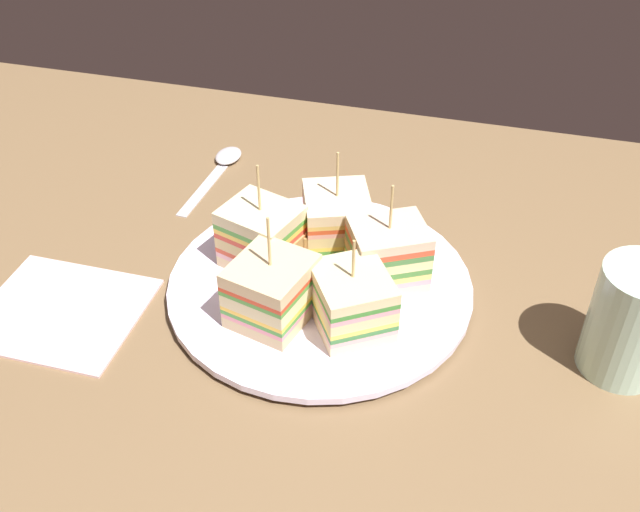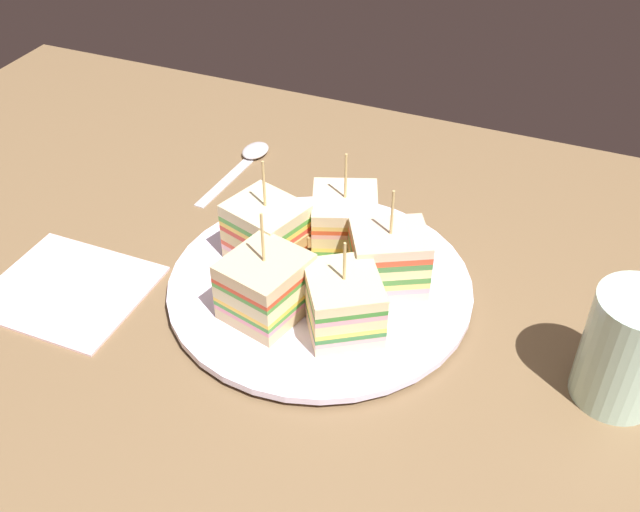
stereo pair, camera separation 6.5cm
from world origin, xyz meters
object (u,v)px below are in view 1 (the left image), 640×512
sandwich_wedge_0 (272,291)px  sandwich_wedge_4 (262,237)px  drinking_glass (629,328)px  napkin (61,310)px  plate (320,286)px  sandwich_wedge_3 (332,219)px  sandwich_wedge_1 (352,300)px  sandwich_wedge_2 (388,254)px  chip_pile (324,283)px  spoon (223,163)px

sandwich_wedge_0 → sandwich_wedge_4: (3.15, -6.77, 0.12)cm
sandwich_wedge_4 → drinking_glass: sandwich_wedge_4 is taller
sandwich_wedge_0 → napkin: (18.79, 3.33, -3.83)cm
sandwich_wedge_0 → napkin: bearing=114.4°
plate → napkin: (21.51, 8.71, -0.50)cm
sandwich_wedge_3 → sandwich_wedge_4: bearing=-70.3°
sandwich_wedge_1 → napkin: 26.08cm
sandwich_wedge_4 → napkin: 19.03cm
sandwich_wedge_1 → sandwich_wedge_2: (-1.71, -6.58, 0.24)cm
sandwich_wedge_0 → sandwich_wedge_4: sandwich_wedge_4 is taller
sandwich_wedge_1 → chip_pile: 4.97cm
sandwich_wedge_0 → napkin: sandwich_wedge_0 is taller
sandwich_wedge_0 → sandwich_wedge_3: size_ratio=1.04×
plate → sandwich_wedge_2: sandwich_wedge_2 is taller
sandwich_wedge_1 → drinking_glass: bearing=-116.8°
spoon → napkin: spoon is taller
sandwich_wedge_2 → drinking_glass: sandwich_wedge_2 is taller
spoon → napkin: bearing=172.9°
plate → sandwich_wedge_2: (-5.69, -2.04, 3.34)cm
sandwich_wedge_3 → chip_pile: size_ratio=1.34×
sandwich_wedge_0 → sandwich_wedge_3: 11.63cm
chip_pile → napkin: bearing=18.7°
spoon → sandwich_wedge_1: bearing=-134.5°
sandwich_wedge_2 → napkin: size_ratio=0.72×
plate → sandwich_wedge_1: (-3.98, 4.54, 3.11)cm
sandwich_wedge_0 → chip_pile: 5.74cm
sandwich_wedge_4 → chip_pile: size_ratio=1.40×
plate → sandwich_wedge_1: sandwich_wedge_1 is taller
chip_pile → napkin: chip_pile is taller
sandwich_wedge_1 → napkin: size_ratio=0.63×
sandwich_wedge_0 → sandwich_wedge_2: (-8.41, -7.42, 0.01)cm
plate → sandwich_wedge_0: bearing=63.2°
sandwich_wedge_3 → spoon: (16.07, -12.11, -3.54)cm
sandwich_wedge_0 → sandwich_wedge_1: (-6.70, -0.84, -0.23)cm
plate → sandwich_wedge_2: size_ratio=2.74×
sandwich_wedge_3 → spoon: bearing=-147.6°
plate → sandwich_wedge_3: (0.41, -6.02, 3.21)cm
chip_pile → sandwich_wedge_3: bearing=-81.2°
sandwich_wedge_1 → chip_pile: size_ratio=1.18×
sandwich_wedge_1 → chip_pile: sandwich_wedge_1 is taller
sandwich_wedge_1 → spoon: bearing=9.4°
sandwich_wedge_0 → sandwich_wedge_1: 6.75cm
sandwich_wedge_1 → drinking_glass: (-22.01, -2.26, 0.33)cm
spoon → drinking_glass: (-42.47, 20.42, 3.76)cm
plate → spoon: plate is taller
sandwich_wedge_2 → spoon: sandwich_wedge_2 is taller
sandwich_wedge_4 → napkin: bearing=-129.3°
sandwich_wedge_1 → sandwich_wedge_3: (4.39, -10.56, 0.10)cm
sandwich_wedge_0 → chip_pile: size_ratio=1.38×
sandwich_wedge_4 → napkin: size_ratio=0.75×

